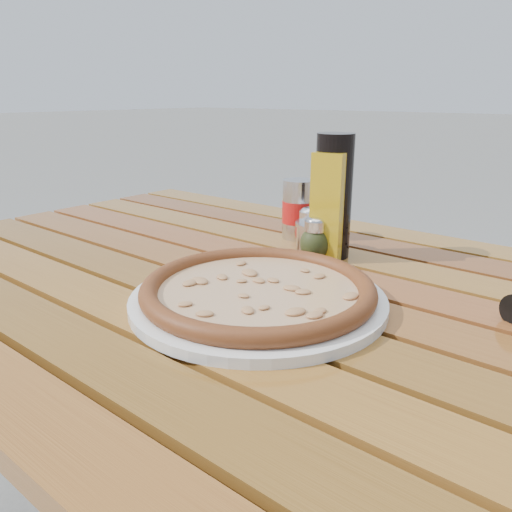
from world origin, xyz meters
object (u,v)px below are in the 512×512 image
Objects in this scene: pizza at (258,289)px; pepper_shaker at (309,229)px; soda_can at (298,210)px; plate at (258,299)px; dark_bottle at (333,197)px; parmesan_tin at (321,237)px; olive_oil_cruet at (330,206)px; table at (248,319)px; oregano_shaker at (315,239)px.

pizza is 5.08× the size of pepper_shaker.
pizza is 0.36m from soda_can.
pizza is 3.47× the size of soda_can.
dark_bottle is at bearing 98.10° from plate.
olive_oil_cruet is at bearing -30.74° from parmesan_tin.
table is 13.85× the size of parmesan_tin.
soda_can reaches higher than parmesan_tin.
pizza is 0.22m from oregano_shaker.
dark_bottle is 1.05× the size of olive_oil_cruet.
soda_can is at bearing 115.59° from pizza.
dark_bottle is 2.18× the size of parmesan_tin.
dark_bottle reaches higher than oregano_shaker.
parmesan_tin is at bearing -33.35° from soda_can.
oregano_shaker reaches higher than plate.
table is 0.23m from pepper_shaker.
table is 17.07× the size of pepper_shaker.
oregano_shaker is at bearing 102.01° from plate.
soda_can is at bearing 106.16° from table.
olive_oil_cruet is at bearing 98.05° from plate.
plate is at bearing -70.77° from pepper_shaker.
oregano_shaker is at bearing -104.42° from dark_bottle.
soda_can reaches higher than table.
dark_bottle reaches higher than soda_can.
oregano_shaker reaches higher than pizza.
parmesan_tin is at bearing 108.58° from oregano_shaker.
olive_oil_cruet is at bearing 98.05° from pizza.
plate is 3.56× the size of parmesan_tin.
dark_bottle reaches higher than parmesan_tin.
table is 17.07× the size of oregano_shaker.
pepper_shaker is 0.04m from parmesan_tin.
plate is at bearing 90.00° from pizza.
plate is 0.86× the size of pizza.
oregano_shaker is 0.04m from parmesan_tin.
table is at bearing -97.13° from parmesan_tin.
table is at bearing -86.36° from pepper_shaker.
pepper_shaker is 0.09m from dark_bottle.
pizza is at bearing -81.95° from olive_oil_cruet.
olive_oil_cruet reaches higher than table.
plate is 1.71× the size of olive_oil_cruet.
oregano_shaker is (0.04, 0.14, 0.11)m from table.
plate is 0.36m from soda_can.
oregano_shaker reaches higher than parmesan_tin.
soda_can is 0.15m from olive_oil_cruet.
dark_bottle is (0.06, -0.02, 0.07)m from pepper_shaker.
olive_oil_cruet is at bearing -32.80° from soda_can.
table is 0.24m from olive_oil_cruet.
table is 0.21m from parmesan_tin.
dark_bottle reaches higher than olive_oil_cruet.
plate is 4.39× the size of oregano_shaker.
soda_can reaches higher than pepper_shaker.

